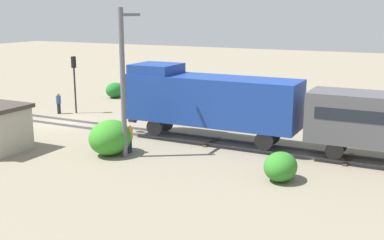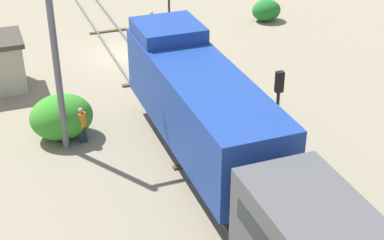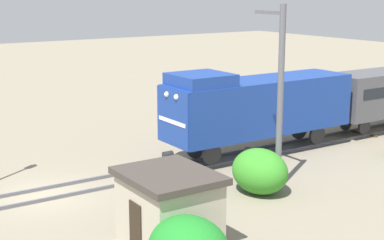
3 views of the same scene
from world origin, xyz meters
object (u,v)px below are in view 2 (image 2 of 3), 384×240
(traffic_signal_mid, at_px, (278,96))
(worker_by_signal, at_px, (82,123))
(locomotive, at_px, (198,100))
(worker_near_track, at_px, (152,22))
(catenary_mast, at_px, (57,54))

(traffic_signal_mid, distance_m, worker_by_signal, 8.47)
(locomotive, bearing_deg, worker_by_signal, -35.93)
(locomotive, relative_size, traffic_signal_mid, 3.19)
(traffic_signal_mid, bearing_deg, worker_near_track, -86.09)
(traffic_signal_mid, distance_m, catenary_mast, 9.12)
(worker_near_track, bearing_deg, locomotive, 134.17)
(worker_by_signal, height_order, catenary_mast, catenary_mast)
(worker_near_track, height_order, catenary_mast, catenary_mast)
(catenary_mast, bearing_deg, traffic_signal_mid, 159.10)
(locomotive, height_order, worker_by_signal, locomotive)
(worker_near_track, relative_size, catenary_mast, 0.21)
(worker_near_track, relative_size, worker_by_signal, 1.00)
(traffic_signal_mid, xyz_separation_m, worker_by_signal, (7.60, -3.40, -1.55))
(worker_by_signal, distance_m, catenary_mast, 3.48)
(catenary_mast, bearing_deg, worker_by_signal, -163.87)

